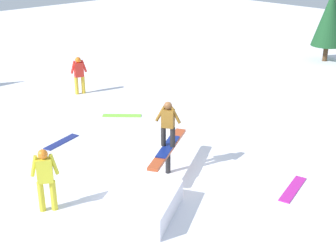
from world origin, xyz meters
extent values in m
plane|color=white|center=(0.00, 0.00, 0.00)|extent=(60.00, 60.00, 0.00)
cylinder|color=black|center=(0.00, 0.00, 0.34)|extent=(0.14, 0.14, 0.69)
cube|color=#A53F1E|center=(0.00, 0.00, 0.73)|extent=(2.40, 1.50, 0.08)
cube|color=white|center=(-1.85, -1.03, 0.26)|extent=(2.30, 2.19, 0.53)
cube|color=navy|center=(0.00, 0.00, 0.78)|extent=(1.36, 0.95, 0.03)
cylinder|color=black|center=(0.06, -0.11, 1.07)|extent=(0.14, 0.14, 0.54)
cylinder|color=black|center=(-0.06, 0.11, 1.07)|extent=(0.14, 0.14, 0.54)
cube|color=brown|center=(0.00, 0.00, 1.58)|extent=(0.34, 0.38, 0.49)
cylinder|color=brown|center=(0.10, -0.18, 1.69)|extent=(0.22, 0.30, 0.45)
cylinder|color=brown|center=(-0.10, 0.18, 1.69)|extent=(0.22, 0.30, 0.45)
sphere|color=brown|center=(0.00, 0.00, 1.93)|extent=(0.21, 0.21, 0.21)
cylinder|color=gold|center=(1.97, 7.35, 0.36)|extent=(0.15, 0.15, 0.71)
cylinder|color=gold|center=(2.23, 7.27, 0.36)|extent=(0.15, 0.15, 0.71)
cube|color=red|center=(2.10, 7.31, 1.00)|extent=(0.40, 0.31, 0.57)
cylinder|color=red|center=(1.89, 7.38, 1.13)|extent=(0.25, 0.16, 0.51)
cylinder|color=red|center=(2.31, 7.24, 1.13)|extent=(0.25, 0.16, 0.51)
sphere|color=orange|center=(2.10, 7.31, 1.40)|extent=(0.23, 0.23, 0.23)
cylinder|color=gold|center=(-3.18, 0.53, 0.38)|extent=(0.15, 0.15, 0.75)
cylinder|color=gold|center=(-3.42, 0.68, 0.38)|extent=(0.15, 0.15, 0.75)
cube|color=yellow|center=(-3.30, 0.60, 1.05)|extent=(0.41, 0.37, 0.59)
cylinder|color=yellow|center=(-3.11, 0.49, 1.18)|extent=(0.22, 0.18, 0.52)
cylinder|color=yellow|center=(-3.49, 0.72, 1.18)|extent=(0.22, 0.18, 0.52)
sphere|color=orange|center=(-3.30, 0.60, 1.45)|extent=(0.23, 0.23, 0.23)
cube|color=#BF229B|center=(1.66, -2.85, 0.01)|extent=(1.47, 0.64, 0.02)
cube|color=navy|center=(-1.02, 3.72, 0.01)|extent=(1.34, 0.63, 0.02)
cube|color=#83E33D|center=(1.75, 4.19, 0.01)|extent=(1.17, 1.16, 0.02)
cylinder|color=#4C331E|center=(14.03, 3.13, 0.39)|extent=(0.24, 0.24, 0.79)
cone|color=#194723|center=(14.03, 3.13, 2.18)|extent=(1.57, 1.57, 2.79)
camera|label=1|loc=(-7.78, -8.12, 6.03)|focal=50.00mm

